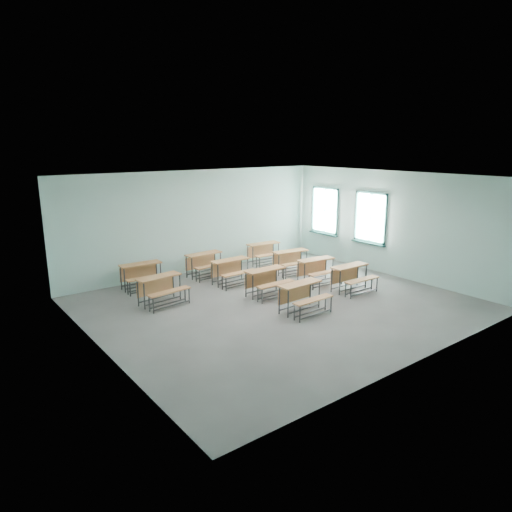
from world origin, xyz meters
The scene contains 11 objects.
room centered at (0.08, 0.03, 1.60)m, with size 9.04×8.04×3.24m.
desk_unit_r0c1 centered at (0.09, -0.79, 0.48)m, with size 1.17×0.81×0.72m.
desk_unit_r0c2 centered at (2.29, -0.42, 0.48)m, with size 1.16×0.79×0.72m.
desk_unit_r1c1 centered at (0.20, 0.70, 0.48)m, with size 1.15×0.78×0.72m.
desk_unit_r1c2 centered at (2.06, 0.67, 0.48)m, with size 1.22×0.88×0.72m.
desk_unit_r2c0 centered at (-2.35, 1.82, 0.48)m, with size 1.23×0.90×0.72m.
desk_unit_r2c1 centered at (0.04, 2.14, 0.48)m, with size 1.16×0.79×0.72m.
desk_unit_r2c2 centered at (2.16, 1.90, 0.48)m, with size 1.24×0.91×0.72m.
desk_unit_r3c0 centered at (-2.22, 3.30, 0.48)m, with size 1.19×0.83×0.72m.
desk_unit_r3c1 centered at (-0.16, 3.28, 0.48)m, with size 1.18×0.83×0.72m.
desk_unit_r3c2 centered at (2.18, 3.30, 0.48)m, with size 1.20×0.85×0.72m.
Camera 1 is at (-7.15, -8.38, 3.99)m, focal length 32.00 mm.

